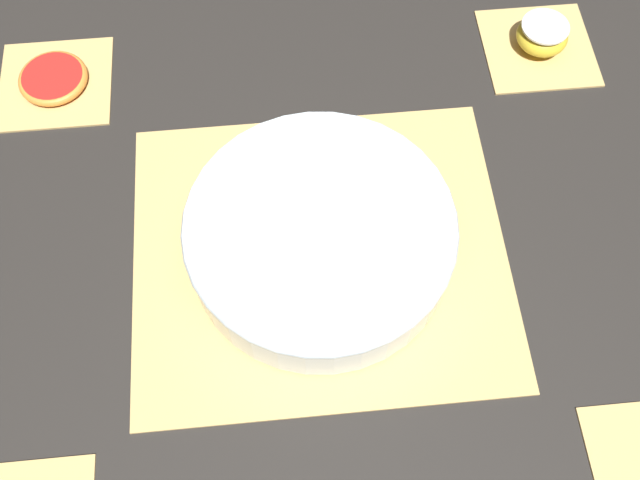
% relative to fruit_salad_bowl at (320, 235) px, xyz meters
% --- Properties ---
extents(ground_plane, '(6.00, 6.00, 0.00)m').
position_rel_fruit_salad_bowl_xyz_m(ground_plane, '(0.00, 0.00, -0.04)').
color(ground_plane, black).
extents(bamboo_mat_center, '(0.43, 0.38, 0.01)m').
position_rel_fruit_salad_bowl_xyz_m(bamboo_mat_center, '(0.00, 0.00, -0.04)').
color(bamboo_mat_center, tan).
rests_on(bamboo_mat_center, ground_plane).
extents(coaster_mat_near_left, '(0.15, 0.15, 0.01)m').
position_rel_fruit_salad_bowl_xyz_m(coaster_mat_near_left, '(-0.32, -0.28, -0.04)').
color(coaster_mat_near_left, tan).
rests_on(coaster_mat_near_left, ground_plane).
extents(coaster_mat_near_right, '(0.15, 0.15, 0.01)m').
position_rel_fruit_salad_bowl_xyz_m(coaster_mat_near_right, '(0.32, -0.28, -0.04)').
color(coaster_mat_near_right, tan).
rests_on(coaster_mat_near_right, ground_plane).
extents(fruit_salad_bowl, '(0.30, 0.30, 0.07)m').
position_rel_fruit_salad_bowl_xyz_m(fruit_salad_bowl, '(0.00, 0.00, 0.00)').
color(fruit_salad_bowl, silver).
rests_on(fruit_salad_bowl, bamboo_mat_center).
extents(apple_half, '(0.07, 0.07, 0.04)m').
position_rel_fruit_salad_bowl_xyz_m(apple_half, '(-0.32, -0.28, -0.02)').
color(apple_half, gold).
rests_on(apple_half, coaster_mat_near_left).
extents(grapefruit_slice, '(0.09, 0.09, 0.01)m').
position_rel_fruit_salad_bowl_xyz_m(grapefruit_slice, '(0.32, -0.28, -0.03)').
color(grapefruit_slice, '#B2231E').
rests_on(grapefruit_slice, coaster_mat_near_right).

